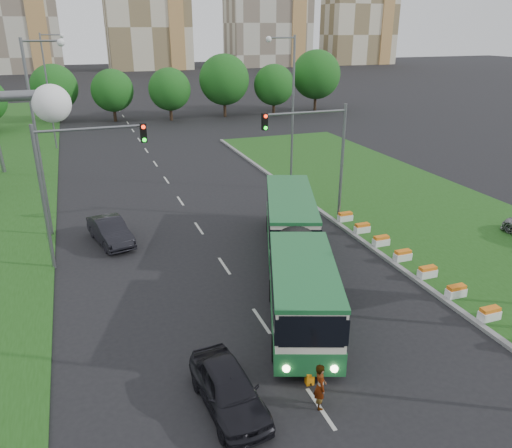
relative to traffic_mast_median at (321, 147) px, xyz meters
name	(u,v)px	position (x,y,z in m)	size (l,w,h in m)	color
ground	(320,309)	(-4.78, -10.00, -5.35)	(360.00, 360.00, 0.00)	black
grass_median	(436,218)	(8.22, -2.00, -5.27)	(14.00, 60.00, 0.15)	#1E4A15
median_kerb	(348,231)	(1.27, -2.00, -5.26)	(0.30, 60.00, 0.18)	gray
lane_markings	(175,193)	(-7.78, 10.00, -5.35)	(0.20, 100.00, 0.01)	#B0B1AA
flower_planters	(427,272)	(1.92, -9.20, -4.90)	(1.10, 18.10, 0.60)	white
traffic_mast_median	(321,147)	(0.00, 0.00, 0.00)	(5.76, 0.32, 8.00)	slate
traffic_mast_left	(72,173)	(-15.16, -1.00, 0.00)	(5.76, 0.32, 8.00)	slate
street_lamps	(203,146)	(-7.78, 0.00, 0.65)	(36.00, 60.00, 12.00)	slate
tree_line	(214,86)	(5.22, 45.00, -0.85)	(120.00, 8.00, 9.00)	#195316
midrise_east	(360,4)	(85.22, 140.00, 14.65)	(24.00, 14.00, 40.00)	beige
articulated_bus	(290,249)	(-4.94, -6.61, -3.61)	(2.69, 17.24, 2.84)	silver
car_left_near	(229,389)	(-10.79, -14.80, -4.58)	(1.83, 4.54, 1.55)	black
car_left_far	(110,231)	(-13.48, 1.53, -4.57)	(1.65, 4.73, 1.56)	black
pedestrian	(320,386)	(-7.78, -15.88, -4.47)	(0.64, 0.42, 1.77)	gray
shopping_trolley	(310,378)	(-7.59, -14.67, -5.09)	(0.30, 0.32, 0.52)	orange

